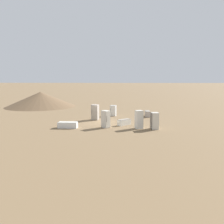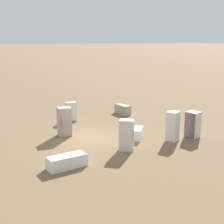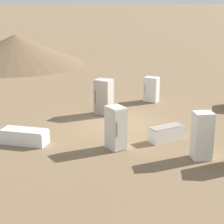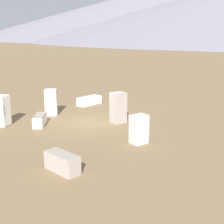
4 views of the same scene
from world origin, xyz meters
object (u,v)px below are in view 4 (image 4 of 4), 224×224
at_px(discarded_fridge_1, 62,162).
at_px(discarded_fridge_7, 139,129).
at_px(discarded_fridge_6, 3,111).
at_px(discarded_fridge_2, 51,102).
at_px(discarded_fridge_4, 40,120).
at_px(discarded_fridge_3, 118,108).
at_px(discarded_fridge_5, 89,101).

height_order(discarded_fridge_1, discarded_fridge_7, discarded_fridge_7).
bearing_deg(discarded_fridge_6, discarded_fridge_2, 155.04).
xyz_separation_m(discarded_fridge_6, discarded_fridge_7, (-7.33, -3.35, -0.18)).
bearing_deg(discarded_fridge_1, discarded_fridge_4, -117.09).
height_order(discarded_fridge_1, discarded_fridge_6, discarded_fridge_6).
bearing_deg(discarded_fridge_4, discarded_fridge_6, 179.88).
bearing_deg(discarded_fridge_4, discarded_fridge_1, -71.15).
bearing_deg(discarded_fridge_7, discarded_fridge_3, 69.61).
bearing_deg(discarded_fridge_5, discarded_fridge_2, 95.87).
height_order(discarded_fridge_3, discarded_fridge_6, discarded_fridge_3).
distance_m(discarded_fridge_2, discarded_fridge_3, 4.58).
bearing_deg(discarded_fridge_7, discarded_fridge_4, 116.43).
bearing_deg(discarded_fridge_1, discarded_fridge_5, -138.46).
relative_size(discarded_fridge_2, discarded_fridge_4, 1.17).
height_order(discarded_fridge_3, discarded_fridge_4, discarded_fridge_3).
distance_m(discarded_fridge_6, discarded_fridge_7, 8.06).
bearing_deg(discarded_fridge_6, discarded_fridge_4, 111.59).
height_order(discarded_fridge_2, discarded_fridge_4, discarded_fridge_2).
xyz_separation_m(discarded_fridge_1, discarded_fridge_5, (7.93, -8.10, -0.07)).
bearing_deg(discarded_fridge_4, discarded_fridge_3, 6.09).
height_order(discarded_fridge_1, discarded_fridge_3, discarded_fridge_3).
height_order(discarded_fridge_1, discarded_fridge_4, discarded_fridge_1).
distance_m(discarded_fridge_4, discarded_fridge_7, 6.19).
bearing_deg(discarded_fridge_6, discarded_fridge_1, 55.92).
xyz_separation_m(discarded_fridge_3, discarded_fridge_4, (2.74, 3.63, -0.59)).
distance_m(discarded_fridge_1, discarded_fridge_4, 6.48).
distance_m(discarded_fridge_3, discarded_fridge_5, 5.12).
height_order(discarded_fridge_5, discarded_fridge_7, discarded_fridge_7).
xyz_separation_m(discarded_fridge_3, discarded_fridge_7, (-3.17, 1.80, -0.20)).
bearing_deg(discarded_fridge_4, discarded_fridge_5, 63.47).
relative_size(discarded_fridge_1, discarded_fridge_2, 0.92).
distance_m(discarded_fridge_3, discarded_fridge_7, 3.65).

